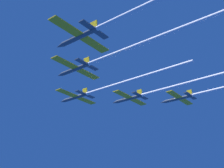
{
  "coord_description": "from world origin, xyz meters",
  "views": [
    {
      "loc": [
        -67.13,
        -68.76,
        -37.39
      ],
      "look_at": [
        0.12,
        -16.46,
        -0.07
      ],
      "focal_mm": 45.75,
      "sensor_mm": 36.0,
      "label": 1
    }
  ],
  "objects_px": {
    "jet_right_outer": "(213,90)",
    "jet_lead": "(106,88)",
    "jet_left_wing": "(114,54)",
    "jet_right_wing": "(166,89)",
    "jet_left_outer": "(117,19)"
  },
  "relations": [
    {
      "from": "jet_lead",
      "to": "jet_left_outer",
      "type": "xyz_separation_m",
      "value": [
        -27.07,
        -24.85,
        0.49
      ]
    },
    {
      "from": "jet_right_wing",
      "to": "jet_left_outer",
      "type": "relative_size",
      "value": 1.18
    },
    {
      "from": "jet_lead",
      "to": "jet_left_outer",
      "type": "height_order",
      "value": "jet_left_outer"
    },
    {
      "from": "jet_left_wing",
      "to": "jet_left_outer",
      "type": "xyz_separation_m",
      "value": [
        -12.9,
        -10.76,
        -0.97
      ]
    },
    {
      "from": "jet_right_wing",
      "to": "jet_right_outer",
      "type": "relative_size",
      "value": 1.08
    },
    {
      "from": "jet_left_outer",
      "to": "jet_right_wing",
      "type": "bearing_deg",
      "value": 13.91
    },
    {
      "from": "jet_left_wing",
      "to": "jet_right_wing",
      "type": "distance_m",
      "value": 27.47
    },
    {
      "from": "jet_right_outer",
      "to": "jet_left_wing",
      "type": "bearing_deg",
      "value": 164.45
    },
    {
      "from": "jet_right_wing",
      "to": "jet_left_outer",
      "type": "bearing_deg",
      "value": -166.09
    },
    {
      "from": "jet_right_outer",
      "to": "jet_lead",
      "type": "bearing_deg",
      "value": 137.19
    },
    {
      "from": "jet_lead",
      "to": "jet_right_outer",
      "type": "height_order",
      "value": "jet_right_outer"
    },
    {
      "from": "jet_left_wing",
      "to": "jet_right_wing",
      "type": "bearing_deg",
      "value": -1.61
    },
    {
      "from": "jet_lead",
      "to": "jet_left_wing",
      "type": "height_order",
      "value": "jet_left_wing"
    },
    {
      "from": "jet_lead",
      "to": "jet_left_outer",
      "type": "relative_size",
      "value": 1.15
    },
    {
      "from": "jet_left_wing",
      "to": "jet_left_outer",
      "type": "relative_size",
      "value": 1.17
    }
  ]
}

